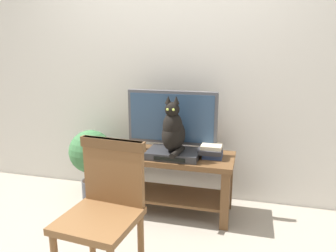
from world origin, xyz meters
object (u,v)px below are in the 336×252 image
Objects in this scene: wooden_chair at (105,205)px; book_stack at (211,151)px; tv at (172,120)px; media_box at (173,154)px; tv_stand at (169,172)px; potted_plant at (91,156)px; cat at (173,131)px.

book_stack is (0.48, 1.04, 0.04)m from wooden_chair.
wooden_chair is (-0.12, -1.11, -0.27)m from tv.
media_box is 2.11× the size of book_stack.
tv_stand is 0.77m from potted_plant.
tv is at bearing 83.91° from wooden_chair.
cat is at bearing -86.31° from media_box.
wooden_chair is at bearing -114.75° from book_stack.
wooden_chair is at bearing -100.29° from cat.
tv is 0.86m from potted_plant.
potted_plant reaches higher than tv_stand.
media_box reaches higher than tv_stand.
potted_plant is at bearing 121.75° from wooden_chair.
tv_stand is 2.57× the size of media_box.
tv is at bearing 89.98° from tv_stand.
tv_stand is 0.41m from cat.
wooden_chair reaches higher than tv_stand.
tv_stand is 1.40× the size of tv.
wooden_chair is (-0.17, -0.94, -0.22)m from cat.
media_box is 0.21m from cat.
tv_stand is 1.05m from wooden_chair.
tv_stand is 1.62× the size of potted_plant.
cat is at bearing -7.54° from potted_plant.
media_box is 0.47× the size of wooden_chair.
cat is 0.89m from potted_plant.
tv_stand is at bearing -177.77° from book_stack.
cat reaches higher than media_box.
tv_stand is 0.21m from media_box.
book_stack is at bearing 65.25° from wooden_chair.
tv is 3.86× the size of book_stack.
wooden_chair is 4.48× the size of book_stack.
tv_stand is 5.41× the size of book_stack.
cat is 0.37m from book_stack.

